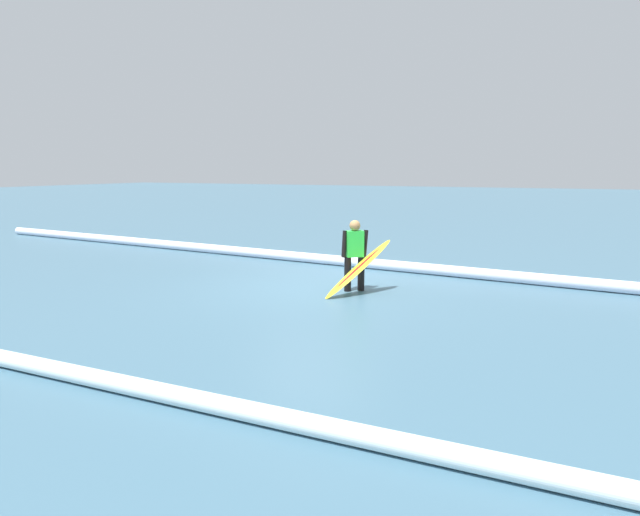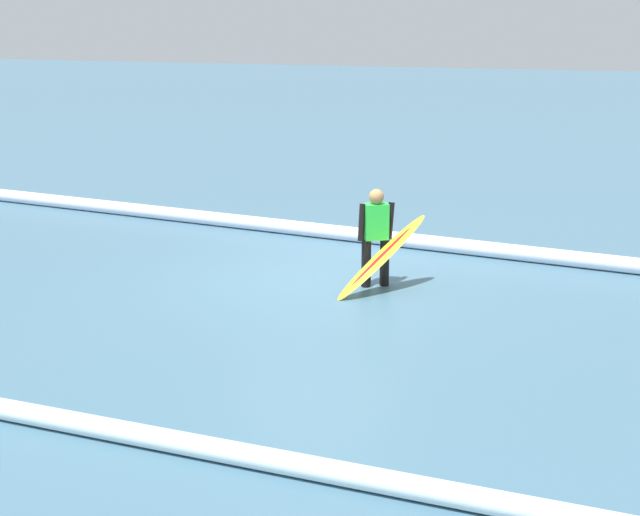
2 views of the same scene
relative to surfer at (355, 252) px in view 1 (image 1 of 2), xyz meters
name	(u,v)px [view 1 (image 1 of 2)]	position (x,y,z in m)	size (l,w,h in m)	color
ground_plane	(310,287)	(0.98, 0.03, -0.81)	(123.89, 123.89, 0.00)	#40667B
surfer	(355,252)	(0.00, 0.00, 0.00)	(0.44, 0.43, 1.44)	black
surfboard	(358,269)	(-0.18, 0.24, -0.29)	(1.10, 1.47, 1.06)	yellow
wave_crest_foreground	(279,255)	(3.22, -2.65, -0.68)	(0.25, 0.25, 23.53)	white
wave_crest_midground	(157,392)	(0.02, 5.76, -0.70)	(0.21, 0.21, 25.44)	white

